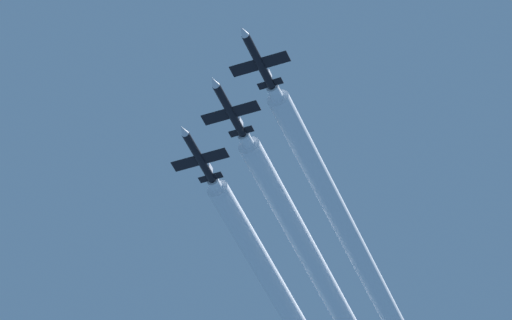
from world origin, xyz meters
TOP-DOWN VIEW (x-y plane):
  - jet_lead at (-7.53, 7.19)m, footprint 9.17×13.35m
  - jet_second_echelon at (-0.03, 0.10)m, footprint 9.17×13.35m
  - jet_third_echelon at (7.85, -6.72)m, footprint 9.17×13.35m
  - smoke_trail_lead at (-7.53, -30.92)m, footprint 3.59×64.11m
  - smoke_trail_second_echelon at (-0.03, -37.89)m, footprint 3.59×63.86m
  - smoke_trail_third_echelon at (7.85, -37.27)m, footprint 3.59×48.96m

SIDE VIEW (x-z plane):
  - smoke_trail_third_echelon at x=7.85m, z-range 182.53..186.13m
  - jet_third_echelon at x=7.85m, z-range 182.76..185.97m
  - smoke_trail_second_echelon at x=-0.03m, z-range 183.59..187.19m
  - jet_second_echelon at x=-0.03m, z-range 183.82..187.03m
  - smoke_trail_lead at x=-7.53m, z-range 184.49..188.08m
  - jet_lead at x=-7.53m, z-range 184.71..187.92m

